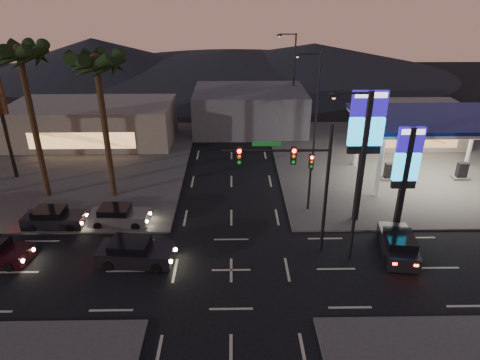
{
  "coord_description": "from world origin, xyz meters",
  "views": [
    {
      "loc": [
        0.16,
        -19.95,
        14.87
      ],
      "look_at": [
        0.6,
        5.75,
        3.0
      ],
      "focal_mm": 32.0,
      "sensor_mm": 36.0,
      "label": 1
    }
  ],
  "objects_px": {
    "pylon_sign_tall": "(366,132)",
    "pylon_sign_short": "(407,163)",
    "car_lane_b_mid": "(54,218)",
    "suv_station": "(398,245)",
    "car_lane_b_front": "(118,216)",
    "traffic_signal_mast": "(297,172)",
    "gas_station": "(436,121)",
    "car_lane_a_front": "(135,253)"
  },
  "relations": [
    {
      "from": "car_lane_a_front",
      "to": "suv_station",
      "type": "relative_size",
      "value": 1.05
    },
    {
      "from": "car_lane_a_front",
      "to": "car_lane_b_front",
      "type": "relative_size",
      "value": 1.12
    },
    {
      "from": "traffic_signal_mast",
      "to": "car_lane_b_mid",
      "type": "relative_size",
      "value": 1.96
    },
    {
      "from": "gas_station",
      "to": "suv_station",
      "type": "bearing_deg",
      "value": -119.67
    },
    {
      "from": "car_lane_b_mid",
      "to": "suv_station",
      "type": "relative_size",
      "value": 0.92
    },
    {
      "from": "gas_station",
      "to": "car_lane_b_front",
      "type": "xyz_separation_m",
      "value": [
        -23.59,
        -6.74,
        -4.47
      ]
    },
    {
      "from": "gas_station",
      "to": "car_lane_a_front",
      "type": "xyz_separation_m",
      "value": [
        -21.58,
        -11.16,
        -4.4
      ]
    },
    {
      "from": "pylon_sign_short",
      "to": "car_lane_b_mid",
      "type": "xyz_separation_m",
      "value": [
        -22.85,
        0.53,
        -4.05
      ]
    },
    {
      "from": "car_lane_a_front",
      "to": "car_lane_b_front",
      "type": "bearing_deg",
      "value": 114.45
    },
    {
      "from": "gas_station",
      "to": "car_lane_b_mid",
      "type": "relative_size",
      "value": 3.0
    },
    {
      "from": "pylon_sign_short",
      "to": "car_lane_b_mid",
      "type": "height_order",
      "value": "pylon_sign_short"
    },
    {
      "from": "pylon_sign_short",
      "to": "suv_station",
      "type": "height_order",
      "value": "pylon_sign_short"
    },
    {
      "from": "car_lane_a_front",
      "to": "car_lane_b_mid",
      "type": "bearing_deg",
      "value": 146.24
    },
    {
      "from": "pylon_sign_short",
      "to": "car_lane_b_front",
      "type": "xyz_separation_m",
      "value": [
        -18.59,
        0.76,
        -4.04
      ]
    },
    {
      "from": "pylon_sign_short",
      "to": "gas_station",
      "type": "bearing_deg",
      "value": 56.31
    },
    {
      "from": "traffic_signal_mast",
      "to": "pylon_sign_tall",
      "type": "bearing_deg",
      "value": 36.52
    },
    {
      "from": "gas_station",
      "to": "suv_station",
      "type": "xyz_separation_m",
      "value": [
        -6.01,
        -10.55,
        -4.43
      ]
    },
    {
      "from": "pylon_sign_tall",
      "to": "traffic_signal_mast",
      "type": "height_order",
      "value": "pylon_sign_tall"
    },
    {
      "from": "pylon_sign_tall",
      "to": "car_lane_b_front",
      "type": "height_order",
      "value": "pylon_sign_tall"
    },
    {
      "from": "pylon_sign_tall",
      "to": "suv_station",
      "type": "height_order",
      "value": "pylon_sign_tall"
    },
    {
      "from": "car_lane_b_mid",
      "to": "traffic_signal_mast",
      "type": "bearing_deg",
      "value": -11.04
    },
    {
      "from": "car_lane_a_front",
      "to": "suv_station",
      "type": "height_order",
      "value": "car_lane_a_front"
    },
    {
      "from": "traffic_signal_mast",
      "to": "car_lane_b_front",
      "type": "bearing_deg",
      "value": 163.91
    },
    {
      "from": "suv_station",
      "to": "gas_station",
      "type": "bearing_deg",
      "value": 60.33
    },
    {
      "from": "traffic_signal_mast",
      "to": "car_lane_a_front",
      "type": "relative_size",
      "value": 1.73
    },
    {
      "from": "pylon_sign_tall",
      "to": "suv_station",
      "type": "distance_m",
      "value": 7.18
    },
    {
      "from": "pylon_sign_short",
      "to": "suv_station",
      "type": "bearing_deg",
      "value": -108.32
    },
    {
      "from": "traffic_signal_mast",
      "to": "car_lane_b_mid",
      "type": "xyz_separation_m",
      "value": [
        -15.61,
        3.04,
        -4.62
      ]
    },
    {
      "from": "pylon_sign_short",
      "to": "car_lane_a_front",
      "type": "bearing_deg",
      "value": -167.56
    },
    {
      "from": "pylon_sign_tall",
      "to": "traffic_signal_mast",
      "type": "xyz_separation_m",
      "value": [
        -4.74,
        -3.51,
        -1.17
      ]
    },
    {
      "from": "gas_station",
      "to": "pylon_sign_short",
      "type": "xyz_separation_m",
      "value": [
        -5.0,
        -7.5,
        -0.42
      ]
    },
    {
      "from": "car_lane_b_front",
      "to": "traffic_signal_mast",
      "type": "bearing_deg",
      "value": -16.09
    },
    {
      "from": "pylon_sign_short",
      "to": "traffic_signal_mast",
      "type": "height_order",
      "value": "traffic_signal_mast"
    },
    {
      "from": "pylon_sign_tall",
      "to": "pylon_sign_short",
      "type": "height_order",
      "value": "pylon_sign_tall"
    },
    {
      "from": "gas_station",
      "to": "pylon_sign_short",
      "type": "height_order",
      "value": "pylon_sign_short"
    },
    {
      "from": "pylon_sign_tall",
      "to": "pylon_sign_short",
      "type": "relative_size",
      "value": 1.29
    },
    {
      "from": "pylon_sign_tall",
      "to": "car_lane_a_front",
      "type": "relative_size",
      "value": 1.95
    },
    {
      "from": "pylon_sign_short",
      "to": "car_lane_a_front",
      "type": "height_order",
      "value": "pylon_sign_short"
    },
    {
      "from": "suv_station",
      "to": "car_lane_b_front",
      "type": "bearing_deg",
      "value": 167.77
    },
    {
      "from": "gas_station",
      "to": "car_lane_b_front",
      "type": "relative_size",
      "value": 2.96
    },
    {
      "from": "pylon_sign_short",
      "to": "pylon_sign_tall",
      "type": "bearing_deg",
      "value": 158.2
    },
    {
      "from": "traffic_signal_mast",
      "to": "gas_station",
      "type": "bearing_deg",
      "value": 39.28
    }
  ]
}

